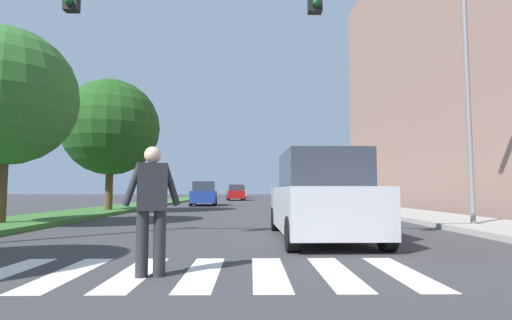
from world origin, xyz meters
TOP-DOWN VIEW (x-y plane):
  - ground_plane at (0.00, 30.00)m, footprint 140.00×140.00m
  - crosswalk at (0.00, 8.26)m, footprint 5.85×2.20m
  - median_strip at (-6.83, 28.00)m, footprint 2.97×64.00m
  - tree_mid at (-6.82, 14.66)m, footprint 4.21×4.21m
  - tree_far at (-6.35, 22.29)m, footprint 4.78×4.78m
  - sidewalk_right at (7.58, 28.00)m, footprint 3.00×64.00m
  - traffic_light_gantry at (-2.99, 10.53)m, footprint 9.02×0.30m
  - street_lamp_right at (6.98, 14.14)m, footprint 1.02×0.24m
  - pedestrian_performer at (-0.65, 8.05)m, footprint 0.74×0.34m
  - suv_crossing at (2.24, 11.83)m, footprint 2.03×4.63m
  - sedan_midblock at (-2.70, 31.11)m, footprint 2.02×4.33m
  - sedan_distant at (-0.94, 44.83)m, footprint 2.19×4.52m
  - sedan_far_horizon at (-0.99, 58.35)m, footprint 2.13×4.42m

SIDE VIEW (x-z plane):
  - ground_plane at x=0.00m, z-range 0.00..0.00m
  - crosswalk at x=0.00m, z-range 0.00..0.01m
  - median_strip at x=-6.83m, z-range 0.00..0.15m
  - sidewalk_right at x=7.58m, z-range 0.00..0.15m
  - sedan_distant at x=-0.94m, z-range -0.06..1.62m
  - sedan_far_horizon at x=-0.99m, z-range -0.06..1.62m
  - sedan_midblock at x=-2.70m, z-range -0.06..1.65m
  - suv_crossing at x=2.24m, z-range -0.05..1.92m
  - pedestrian_performer at x=-0.65m, z-range 0.09..1.78m
  - tree_mid at x=-6.82m, z-range 0.99..6.91m
  - tree_far at x=-6.35m, z-range 1.00..7.48m
  - traffic_light_gantry at x=-2.99m, z-range 1.37..7.37m
  - street_lamp_right at x=6.98m, z-range 0.84..8.34m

